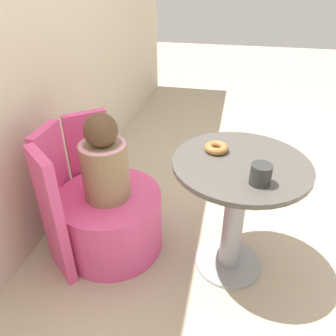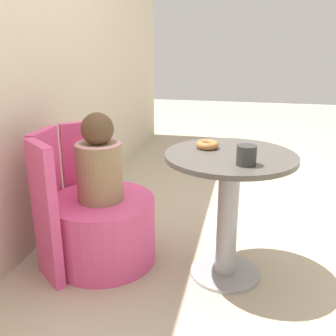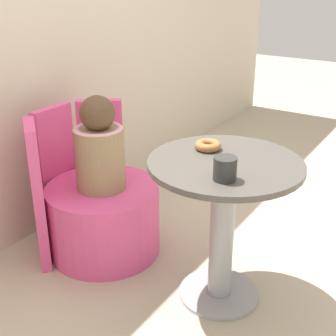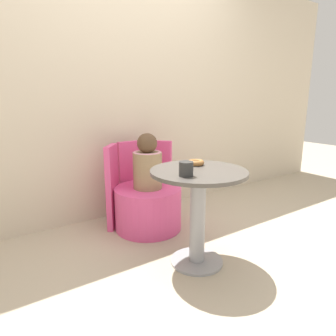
# 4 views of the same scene
# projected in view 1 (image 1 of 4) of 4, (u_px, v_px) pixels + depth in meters

# --- Properties ---
(ground_plane) EXTENTS (12.00, 12.00, 0.00)m
(ground_plane) POSITION_uv_depth(u_px,v_px,m) (221.00, 256.00, 1.91)
(ground_plane) COLOR #B7A88E
(round_table) EXTENTS (0.65, 0.65, 0.67)m
(round_table) POSITION_uv_depth(u_px,v_px,m) (237.00, 198.00, 1.63)
(round_table) COLOR #99999E
(round_table) RESTS_ON ground_plane
(tub_chair) EXTENTS (0.58, 0.58, 0.37)m
(tub_chair) POSITION_uv_depth(u_px,v_px,m) (111.00, 221.00, 1.90)
(tub_chair) COLOR #E54C8C
(tub_chair) RESTS_ON ground_plane
(booth_backrest) EXTENTS (0.68, 0.25, 0.74)m
(booth_backrest) POSITION_uv_depth(u_px,v_px,m) (68.00, 190.00, 1.84)
(booth_backrest) COLOR #E54C8C
(booth_backrest) RESTS_ON ground_plane
(child_figure) EXTENTS (0.25, 0.25, 0.48)m
(child_figure) POSITION_uv_depth(u_px,v_px,m) (104.00, 162.00, 1.69)
(child_figure) COLOR #937A56
(child_figure) RESTS_ON tub_chair
(donut) EXTENTS (0.12, 0.12, 0.04)m
(donut) POSITION_uv_depth(u_px,v_px,m) (216.00, 148.00, 1.59)
(donut) COLOR #9E6633
(donut) RESTS_ON round_table
(cup) EXTENTS (0.09, 0.09, 0.09)m
(cup) POSITION_uv_depth(u_px,v_px,m) (261.00, 174.00, 1.34)
(cup) COLOR #2D2D2D
(cup) RESTS_ON round_table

